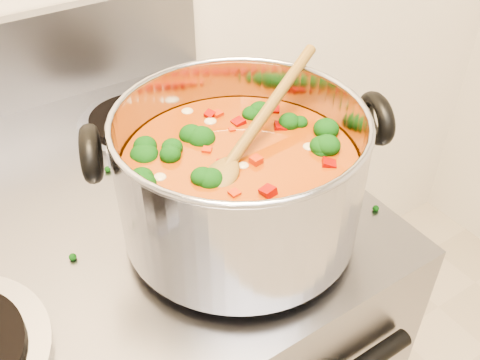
{
  "coord_description": "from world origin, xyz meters",
  "views": [
    {
      "loc": [
        -0.02,
        0.57,
        1.42
      ],
      "look_at": [
        0.26,
        1.0,
        1.01
      ],
      "focal_mm": 40.0,
      "sensor_mm": 36.0,
      "label": 1
    }
  ],
  "objects": [
    {
      "name": "stockpot",
      "position": [
        0.26,
        1.0,
        1.01
      ],
      "size": [
        0.36,
        0.3,
        0.18
      ],
      "rotation": [
        0.0,
        0.0,
        -0.37
      ],
      "color": "#A9A9B1",
      "rests_on": "electric_range"
    },
    {
      "name": "wooden_spoon",
      "position": [
        0.27,
        1.0,
        1.06
      ],
      "size": [
        0.24,
        0.13,
        0.1
      ],
      "rotation": [
        0.0,
        0.0,
        0.42
      ],
      "color": "brown",
      "rests_on": "stockpot"
    },
    {
      "name": "cooktop_crumbs",
      "position": [
        0.32,
        1.0,
        0.92
      ],
      "size": [
        0.2,
        0.36,
        0.01
      ],
      "color": "black",
      "rests_on": "electric_range"
    }
  ]
}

